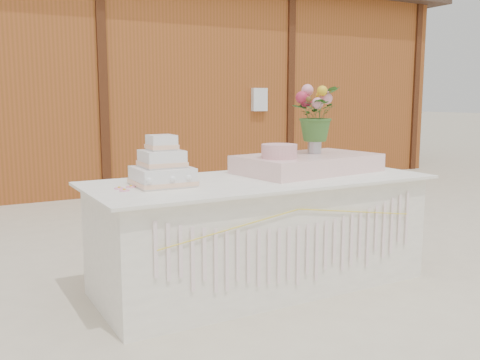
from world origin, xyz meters
name	(u,v)px	position (x,y,z in m)	size (l,w,h in m)	color
ground	(260,285)	(0.00, 0.00, 0.00)	(80.00, 80.00, 0.00)	beige
barn	(69,76)	(-0.01, 5.99, 1.68)	(12.60, 4.60, 3.30)	brown
cake_table	(261,232)	(0.00, 0.00, 0.39)	(2.40, 1.00, 0.77)	white
wedding_cake	(162,168)	(-0.71, 0.06, 0.88)	(0.37, 0.37, 0.32)	white
pink_cake_stand	(279,159)	(0.16, 0.02, 0.90)	(0.32, 0.32, 0.23)	silver
satin_runner	(308,163)	(0.48, 0.11, 0.84)	(1.05, 0.61, 0.13)	beige
flower_vase	(314,144)	(0.58, 0.17, 0.97)	(0.11, 0.11, 0.14)	#B3B3B8
bouquet	(315,108)	(0.58, 0.17, 1.25)	(0.37, 0.32, 0.41)	#356227
loose_flowers	(128,188)	(-0.95, 0.02, 0.78)	(0.12, 0.30, 0.02)	pink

